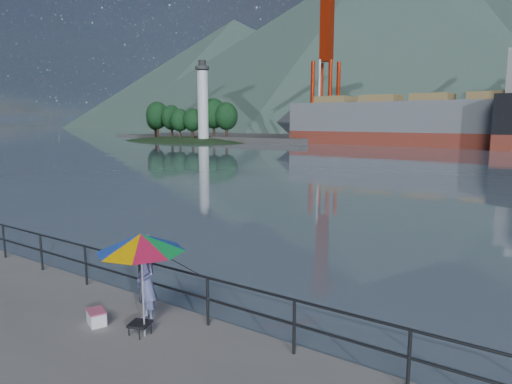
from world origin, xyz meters
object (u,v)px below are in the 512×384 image
fisherman (146,283)px  bulk_carrier (443,119)px  beach_umbrella (141,243)px  cooler_bag (97,318)px

fisherman → bulk_carrier: 72.86m
fisherman → beach_umbrella: 1.21m
cooler_bag → bulk_carrier: bulk_carrier is taller
beach_umbrella → bulk_carrier: 73.36m
beach_umbrella → bulk_carrier: bulk_carrier is taller
fisherman → cooler_bag: size_ratio=3.69×
cooler_bag → beach_umbrella: bearing=32.4°
beach_umbrella → cooler_bag: bearing=-170.5°
beach_umbrella → fisherman: bearing=133.1°
beach_umbrella → bulk_carrier: bearing=98.7°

